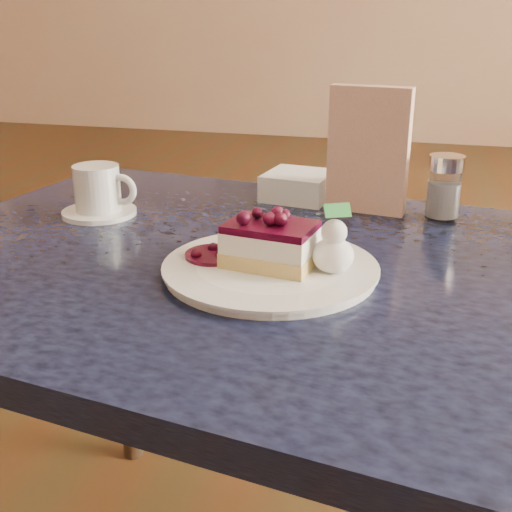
% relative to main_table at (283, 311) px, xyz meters
% --- Properties ---
extents(main_table, '(1.21, 0.89, 0.70)m').
position_rel_main_table_xyz_m(main_table, '(0.00, 0.00, 0.00)').
color(main_table, '#161C3B').
rests_on(main_table, ground).
extents(dessert_plate, '(0.27, 0.27, 0.01)m').
position_rel_main_table_xyz_m(dessert_plate, '(-0.01, -0.05, 0.08)').
color(dessert_plate, white).
rests_on(dessert_plate, main_table).
extents(cheesecake_slice, '(0.12, 0.09, 0.06)m').
position_rel_main_table_xyz_m(cheesecake_slice, '(-0.01, -0.05, 0.11)').
color(cheesecake_slice, '#E4C572').
rests_on(cheesecake_slice, dessert_plate).
extents(whipped_cream, '(0.05, 0.05, 0.05)m').
position_rel_main_table_xyz_m(whipped_cream, '(0.07, -0.05, 0.11)').
color(whipped_cream, white).
rests_on(whipped_cream, dessert_plate).
extents(berry_sauce, '(0.07, 0.07, 0.01)m').
position_rel_main_table_xyz_m(berry_sauce, '(-0.09, -0.04, 0.09)').
color(berry_sauce, '#360217').
rests_on(berry_sauce, dessert_plate).
extents(coffee_set, '(0.13, 0.12, 0.08)m').
position_rel_main_table_xyz_m(coffee_set, '(-0.34, 0.13, 0.11)').
color(coffee_set, white).
rests_on(coffee_set, main_table).
extents(menu_card, '(0.13, 0.05, 0.20)m').
position_rel_main_table_xyz_m(menu_card, '(0.08, 0.26, 0.18)').
color(menu_card, silver).
rests_on(menu_card, main_table).
extents(sugar_shaker, '(0.06, 0.06, 0.10)m').
position_rel_main_table_xyz_m(sugar_shaker, '(0.20, 0.26, 0.13)').
color(sugar_shaker, white).
rests_on(sugar_shaker, main_table).
extents(napkin_stack, '(0.13, 0.13, 0.05)m').
position_rel_main_table_xyz_m(napkin_stack, '(-0.04, 0.31, 0.10)').
color(napkin_stack, white).
rests_on(napkin_stack, main_table).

